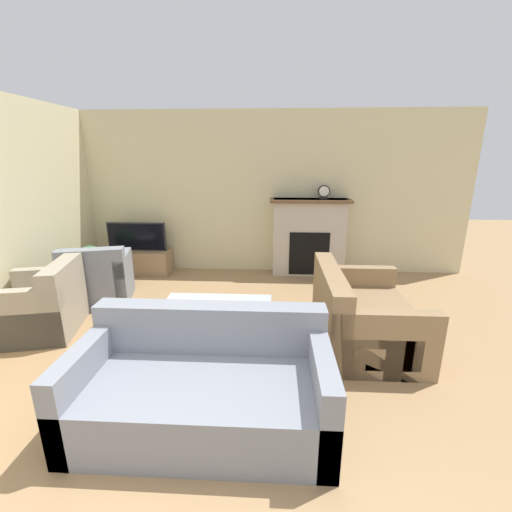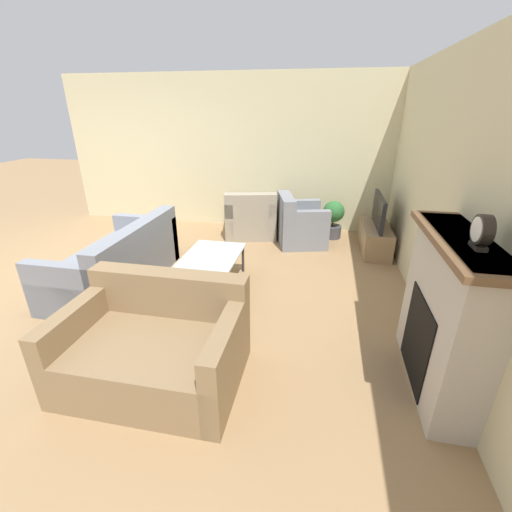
{
  "view_description": "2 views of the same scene",
  "coord_description": "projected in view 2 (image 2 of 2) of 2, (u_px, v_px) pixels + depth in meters",
  "views": [
    {
      "loc": [
        0.73,
        -1.29,
        1.97
      ],
      "look_at": [
        0.51,
        2.76,
        0.78
      ],
      "focal_mm": 24.0,
      "sensor_mm": 36.0,
      "label": 1
    },
    {
      "loc": [
        3.78,
        3.4,
        2.12
      ],
      "look_at": [
        0.54,
        2.76,
        0.68
      ],
      "focal_mm": 24.0,
      "sensor_mm": 36.0,
      "label": 2
    }
  ],
  "objects": [
    {
      "name": "mantel_clock",
      "position": [
        482.0,
        231.0,
        2.14
      ],
      "size": [
        0.19,
        0.07,
        0.22
      ],
      "color": "#28231E",
      "rests_on": "fireplace"
    },
    {
      "name": "couch_sectional",
      "position": [
        118.0,
        263.0,
        4.39
      ],
      "size": [
        1.87,
        0.94,
        0.82
      ],
      "color": "gray",
      "rests_on": "ground_plane"
    },
    {
      "name": "wall_back",
      "position": [
        441.0,
        190.0,
        3.5
      ],
      "size": [
        7.97,
        0.06,
        2.7
      ],
      "color": "beige",
      "rests_on": "ground_plane"
    },
    {
      "name": "tv",
      "position": [
        379.0,
        211.0,
        5.28
      ],
      "size": [
        1.0,
        0.06,
        0.48
      ],
      "color": "#232328",
      "rests_on": "tv_stand"
    },
    {
      "name": "potted_plant",
      "position": [
        333.0,
        218.0,
        5.95
      ],
      "size": [
        0.37,
        0.37,
        0.66
      ],
      "color": "#47474C",
      "rests_on": "ground_plane"
    },
    {
      "name": "couch_loveseat",
      "position": [
        156.0,
        347.0,
        2.85
      ],
      "size": [
        0.99,
        1.41,
        0.82
      ],
      "rotation": [
        0.0,
        0.0,
        1.57
      ],
      "color": "#8C704C",
      "rests_on": "ground_plane"
    },
    {
      "name": "armchair_by_window",
      "position": [
        250.0,
        219.0,
        6.07
      ],
      "size": [
        0.96,
        1.02,
        0.82
      ],
      "rotation": [
        0.0,
        0.0,
        -1.35
      ],
      "color": "#9E937F",
      "rests_on": "ground_plane"
    },
    {
      "name": "armchair_accent",
      "position": [
        299.0,
        226.0,
        5.73
      ],
      "size": [
        0.99,
        0.93,
        0.82
      ],
      "rotation": [
        0.0,
        0.0,
        3.4
      ],
      "color": "gray",
      "rests_on": "ground_plane"
    },
    {
      "name": "ground_plane",
      "position": [
        73.0,
        270.0,
        4.86
      ],
      "size": [
        20.0,
        20.0,
        0.0
      ],
      "primitive_type": "plane",
      "color": "#9E7A51"
    },
    {
      "name": "fireplace",
      "position": [
        445.0,
        313.0,
        2.62
      ],
      "size": [
        1.32,
        0.38,
        1.3
      ],
      "color": "#BCB2A3",
      "rests_on": "ground_plane"
    },
    {
      "name": "wall_left",
      "position": [
        263.0,
        154.0,
        6.17
      ],
      "size": [
        0.06,
        7.56,
        2.7
      ],
      "color": "beige",
      "rests_on": "ground_plane"
    },
    {
      "name": "tv_stand",
      "position": [
        375.0,
        238.0,
        5.46
      ],
      "size": [
        1.08,
        0.41,
        0.41
      ],
      "color": "#997A56",
      "rests_on": "ground_plane"
    },
    {
      "name": "coffee_table",
      "position": [
        209.0,
        261.0,
        4.24
      ],
      "size": [
        1.19,
        0.68,
        0.41
      ],
      "color": "#333338",
      "rests_on": "ground_plane"
    }
  ]
}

